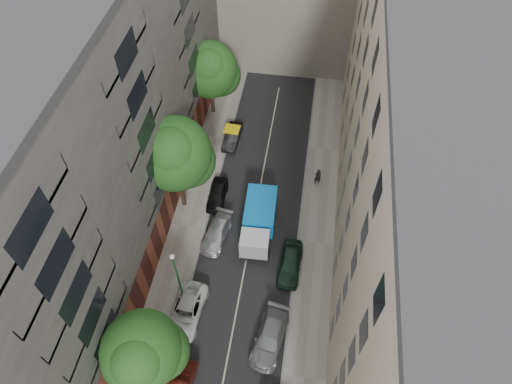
% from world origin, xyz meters
% --- Properties ---
extents(ground, '(120.00, 120.00, 0.00)m').
position_xyz_m(ground, '(0.00, 0.00, 0.00)').
color(ground, '#4C4C49').
rests_on(ground, ground).
extents(road_surface, '(8.00, 44.00, 0.02)m').
position_xyz_m(road_surface, '(0.00, 0.00, 0.01)').
color(road_surface, black).
rests_on(road_surface, ground).
extents(sidewalk_left, '(3.00, 44.00, 0.15)m').
position_xyz_m(sidewalk_left, '(-5.50, 0.00, 0.07)').
color(sidewalk_left, gray).
rests_on(sidewalk_left, ground).
extents(sidewalk_right, '(3.00, 44.00, 0.15)m').
position_xyz_m(sidewalk_right, '(5.50, 0.00, 0.07)').
color(sidewalk_right, gray).
rests_on(sidewalk_right, ground).
extents(building_left, '(8.00, 44.00, 20.00)m').
position_xyz_m(building_left, '(-11.00, 0.00, 10.00)').
color(building_left, '#454340').
rests_on(building_left, ground).
extents(building_right, '(8.00, 44.00, 20.00)m').
position_xyz_m(building_right, '(11.00, 0.00, 10.00)').
color(building_right, '#B4A58C').
rests_on(building_right, ground).
extents(tarp_truck, '(2.64, 6.20, 2.83)m').
position_xyz_m(tarp_truck, '(0.60, 0.48, 1.56)').
color(tarp_truck, black).
rests_on(tarp_truck, ground).
extents(car_left_2, '(2.57, 5.04, 1.36)m').
position_xyz_m(car_left_2, '(-3.60, -7.80, 0.68)').
color(car_left_2, silver).
rests_on(car_left_2, ground).
extents(car_left_3, '(2.41, 4.59, 1.27)m').
position_xyz_m(car_left_3, '(-2.80, -0.58, 0.63)').
color(car_left_3, silver).
rests_on(car_left_3, ground).
extents(car_left_4, '(1.63, 3.88, 1.31)m').
position_xyz_m(car_left_4, '(-3.60, 3.40, 0.66)').
color(car_left_4, black).
rests_on(car_left_4, ground).
extents(car_left_5, '(1.56, 3.97, 1.29)m').
position_xyz_m(car_left_5, '(-3.60, 10.81, 0.64)').
color(car_left_5, black).
rests_on(car_left_5, ground).
extents(car_right_1, '(2.71, 5.10, 1.41)m').
position_xyz_m(car_right_1, '(2.80, -8.80, 0.70)').
color(car_right_1, slate).
rests_on(car_right_1, ground).
extents(car_right_2, '(1.90, 4.38, 1.47)m').
position_xyz_m(car_right_2, '(3.60, -2.60, 0.74)').
color(car_right_2, black).
rests_on(car_right_2, ground).
extents(tree_near, '(5.24, 4.96, 7.76)m').
position_xyz_m(tree_near, '(-4.50, -12.60, 5.22)').
color(tree_near, '#382619').
rests_on(tree_near, sidewalk_left).
extents(tree_mid, '(6.21, 6.06, 9.75)m').
position_xyz_m(tree_mid, '(-6.30, 2.18, 6.56)').
color(tree_mid, '#382619').
rests_on(tree_mid, sidewalk_left).
extents(tree_far, '(5.78, 5.58, 8.12)m').
position_xyz_m(tree_far, '(-6.30, 14.61, 5.33)').
color(tree_far, '#382619').
rests_on(tree_far, sidewalk_left).
extents(lamp_post, '(0.36, 0.36, 6.40)m').
position_xyz_m(lamp_post, '(-4.20, -6.50, 4.10)').
color(lamp_post, '#1A5E2D').
rests_on(lamp_post, sidewalk_left).
extents(pedestrian, '(0.78, 0.65, 1.84)m').
position_xyz_m(pedestrian, '(5.12, 6.52, 1.07)').
color(pedestrian, black).
rests_on(pedestrian, sidewalk_right).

